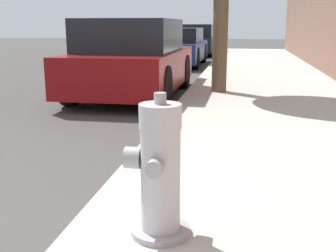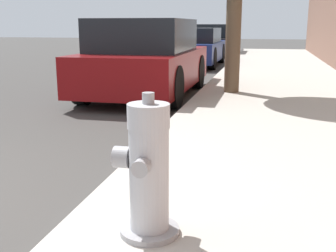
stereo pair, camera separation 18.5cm
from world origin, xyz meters
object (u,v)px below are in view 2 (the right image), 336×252
Objects in this scene: parked_car_mid at (194,47)px; parked_car_near at (146,59)px; fire_hydrant at (148,172)px; parked_car_far at (215,40)px.

parked_car_near is at bearing -88.61° from parked_car_mid.
parked_car_mid is at bearing 98.47° from fire_hydrant.
fire_hydrant is 0.18× the size of parked_car_far.
fire_hydrant is 17.42m from parked_car_far.
parked_car_near is 0.84× the size of parked_car_far.
parked_car_near is 11.74m from parked_car_far.
parked_car_far is at bearing 95.65° from fire_hydrant.
parked_car_far is (-0.09, 11.73, -0.04)m from parked_car_near.
fire_hydrant is 12.06m from parked_car_mid.
fire_hydrant is 0.21× the size of parked_car_mid.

